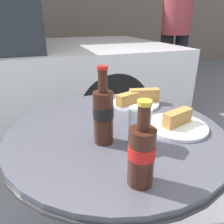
{
  "coord_description": "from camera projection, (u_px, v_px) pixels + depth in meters",
  "views": [
    {
      "loc": [
        -0.26,
        -0.67,
        1.07
      ],
      "look_at": [
        0.0,
        0.04,
        0.74
      ],
      "focal_mm": 35.0,
      "sensor_mm": 36.0,
      "label": 1
    }
  ],
  "objects": [
    {
      "name": "bistro_table",
      "position": [
        115.0,
        159.0,
        0.86
      ],
      "size": [
        0.8,
        0.8,
        0.69
      ],
      "color": "#333333",
      "rests_on": "ground_plane"
    },
    {
      "name": "pedestrian",
      "position": [
        176.0,
        22.0,
        2.8
      ],
      "size": [
        0.37,
        0.37,
        1.8
      ],
      "color": "black",
      "rests_on": "ground_plane"
    },
    {
      "name": "drinking_glass",
      "position": [
        139.0,
        128.0,
        0.69
      ],
      "size": [
        0.07,
        0.07,
        0.12
      ],
      "color": "black",
      "rests_on": "bistro_table"
    },
    {
      "name": "cola_bottle_right",
      "position": [
        141.0,
        153.0,
        0.51
      ],
      "size": [
        0.07,
        0.07,
        0.22
      ],
      "color": "#3D1E14",
      "rests_on": "bistro_table"
    },
    {
      "name": "cola_bottle_left",
      "position": [
        103.0,
        114.0,
        0.68
      ],
      "size": [
        0.07,
        0.07,
        0.25
      ],
      "color": "#3D1E14",
      "rests_on": "bistro_table"
    },
    {
      "name": "lunch_plate_near",
      "position": [
        137.0,
        100.0,
        1.02
      ],
      "size": [
        0.22,
        0.22,
        0.07
      ],
      "color": "white",
      "rests_on": "bistro_table"
    },
    {
      "name": "lunch_plate_far",
      "position": [
        177.0,
        124.0,
        0.81
      ],
      "size": [
        0.22,
        0.22,
        0.07
      ],
      "color": "white",
      "rests_on": "bistro_table"
    }
  ]
}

